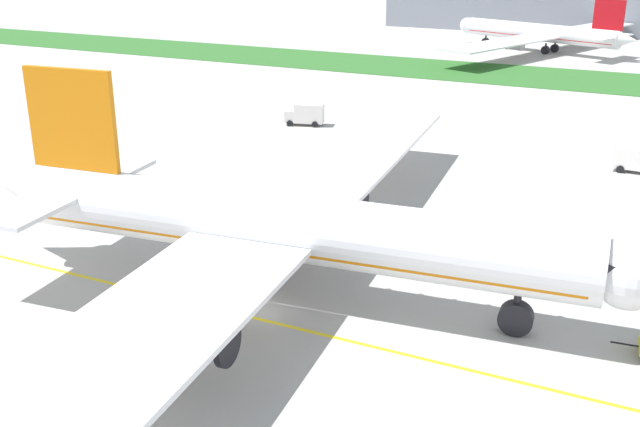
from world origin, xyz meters
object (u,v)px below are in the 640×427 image
object	(u,v)px
ground_crew_wingwalker_port	(131,421)
service_truck_fuel_bowser	(637,159)
service_truck_baggage_loader	(305,114)
airliner_foreground	(280,227)
parked_airliner_far_left	(543,33)

from	to	relation	value
ground_crew_wingwalker_port	service_truck_fuel_bowser	distance (m)	69.33
service_truck_baggage_loader	airliner_foreground	bearing A→B (deg)	-65.17
service_truck_fuel_bowser	parked_airliner_far_left	bearing A→B (deg)	106.75
airliner_foreground	service_truck_fuel_bowser	world-z (taller)	airliner_foreground
ground_crew_wingwalker_port	parked_airliner_far_left	distance (m)	158.76
parked_airliner_far_left	service_truck_fuel_bowser	bearing A→B (deg)	-73.25
service_truck_fuel_bowser	service_truck_baggage_loader	bearing A→B (deg)	175.38
airliner_foreground	service_truck_fuel_bowser	distance (m)	51.93
airliner_foreground	service_truck_baggage_loader	bearing A→B (deg)	114.83
service_truck_fuel_bowser	airliner_foreground	bearing A→B (deg)	-115.86
ground_crew_wingwalker_port	service_truck_baggage_loader	distance (m)	73.69
airliner_foreground	parked_airliner_far_left	world-z (taller)	airliner_foreground
airliner_foreground	ground_crew_wingwalker_port	size ratio (longest dim) A/B	50.65
ground_crew_wingwalker_port	service_truck_baggage_loader	bearing A→B (deg)	109.21
ground_crew_wingwalker_port	service_truck_fuel_bowser	world-z (taller)	service_truck_fuel_bowser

